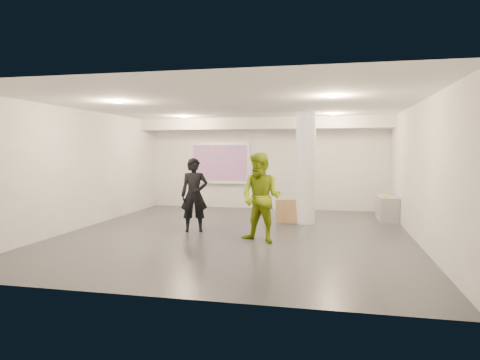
% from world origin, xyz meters
% --- Properties ---
extents(floor, '(8.00, 9.00, 0.01)m').
position_xyz_m(floor, '(0.00, 0.00, 0.00)').
color(floor, '#34353B').
rests_on(floor, ground).
extents(ceiling, '(8.00, 9.00, 0.01)m').
position_xyz_m(ceiling, '(0.00, 0.00, 3.00)').
color(ceiling, white).
rests_on(ceiling, floor).
extents(wall_back, '(8.00, 0.01, 3.00)m').
position_xyz_m(wall_back, '(0.00, 4.50, 1.50)').
color(wall_back, silver).
rests_on(wall_back, floor).
extents(wall_front, '(8.00, 0.01, 3.00)m').
position_xyz_m(wall_front, '(0.00, -4.50, 1.50)').
color(wall_front, silver).
rests_on(wall_front, floor).
extents(wall_left, '(0.01, 9.00, 3.00)m').
position_xyz_m(wall_left, '(-4.00, 0.00, 1.50)').
color(wall_left, silver).
rests_on(wall_left, floor).
extents(wall_right, '(0.01, 9.00, 3.00)m').
position_xyz_m(wall_right, '(4.00, 0.00, 1.50)').
color(wall_right, silver).
rests_on(wall_right, floor).
extents(soffit_band, '(8.00, 1.10, 0.36)m').
position_xyz_m(soffit_band, '(0.00, 3.95, 2.82)').
color(soffit_band, silver).
rests_on(soffit_band, ceiling).
extents(downlight_nw, '(0.22, 0.22, 0.02)m').
position_xyz_m(downlight_nw, '(-2.20, 2.50, 2.98)').
color(downlight_nw, '#FFE197').
rests_on(downlight_nw, ceiling).
extents(downlight_ne, '(0.22, 0.22, 0.02)m').
position_xyz_m(downlight_ne, '(2.20, 2.50, 2.98)').
color(downlight_ne, '#FFE197').
rests_on(downlight_ne, ceiling).
extents(downlight_sw, '(0.22, 0.22, 0.02)m').
position_xyz_m(downlight_sw, '(-2.20, -1.50, 2.98)').
color(downlight_sw, '#FFE197').
rests_on(downlight_sw, ceiling).
extents(downlight_se, '(0.22, 0.22, 0.02)m').
position_xyz_m(downlight_se, '(2.20, -1.50, 2.98)').
color(downlight_se, '#FFE197').
rests_on(downlight_se, ceiling).
extents(column, '(0.52, 0.52, 3.00)m').
position_xyz_m(column, '(1.50, 1.80, 1.50)').
color(column, white).
rests_on(column, floor).
extents(projection_screen, '(2.10, 0.13, 1.42)m').
position_xyz_m(projection_screen, '(-1.60, 4.45, 1.53)').
color(projection_screen, white).
rests_on(projection_screen, wall_back).
extents(credenza, '(0.53, 1.19, 0.68)m').
position_xyz_m(credenza, '(3.72, 2.82, 0.34)').
color(credenza, '#929597').
rests_on(credenza, floor).
extents(postit_pad, '(0.26, 0.31, 0.03)m').
position_xyz_m(postit_pad, '(3.68, 2.93, 0.70)').
color(postit_pad, '#F7FF33').
rests_on(postit_pad, credenza).
extents(cardboard_back, '(0.59, 0.26, 0.64)m').
position_xyz_m(cardboard_back, '(1.01, 1.69, 0.32)').
color(cardboard_back, '#976F47').
rests_on(cardboard_back, floor).
extents(cardboard_front, '(0.59, 0.26, 0.63)m').
position_xyz_m(cardboard_front, '(1.29, 1.70, 0.31)').
color(cardboard_front, '#976F47').
rests_on(cardboard_front, floor).
extents(woman, '(0.75, 0.60, 1.79)m').
position_xyz_m(woman, '(-1.06, 0.05, 0.89)').
color(woman, black).
rests_on(woman, floor).
extents(man, '(1.12, 0.99, 1.92)m').
position_xyz_m(man, '(0.72, -0.78, 0.96)').
color(man, '#7D9912').
rests_on(man, floor).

